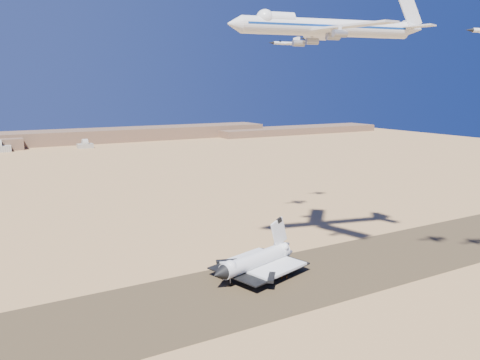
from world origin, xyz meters
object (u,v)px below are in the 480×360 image
shuttle (256,262)px  crew_c (282,278)px  chase_jet_c (285,43)px  carrier_747 (321,27)px  chase_jet_d (314,39)px  crew_b (284,274)px  crew_a (287,277)px

shuttle → crew_c: bearing=-67.1°
crew_c → chase_jet_c: 114.02m
carrier_747 → chase_jet_c: size_ratio=4.96×
chase_jet_c → shuttle: bearing=-127.2°
carrier_747 → crew_c: (-18.89, -3.85, -96.17)m
shuttle → chase_jet_d: (70.31, 56.18, 94.81)m
shuttle → chase_jet_d: chase_jet_d is taller
crew_b → crew_a: bearing=143.4°
carrier_747 → crew_b: (-16.07, -1.56, -96.22)m
crew_a → crew_c: (-2.26, 0.21, 0.00)m
crew_b → carrier_747: bearing=-108.6°
crew_a → carrier_747: bearing=-55.4°
crew_c → carrier_747: bearing=-143.6°
crew_a → shuttle: bearing=67.4°
chase_jet_d → carrier_747: bearing=-106.4°
crew_c → chase_jet_d: bearing=-109.5°
crew_c → shuttle: bearing=-26.0°
shuttle → chase_jet_d: size_ratio=3.23×
shuttle → crew_a: 13.64m
shuttle → chase_jet_c: 108.72m
shuttle → crew_b: shuttle is taller
crew_a → chase_jet_c: (33.29, 52.22, 95.03)m
carrier_747 → chase_jet_d: 75.47m
crew_a → crew_c: same height
shuttle → chase_jet_d: 130.73m
crew_b → crew_c: (-2.81, -2.29, 0.05)m
carrier_747 → crew_a: size_ratio=49.32×
chase_jet_d → chase_jet_c: bearing=-135.7°
chase_jet_c → crew_c: bearing=-117.2°
crew_c → chase_jet_c: (35.55, 52.01, 95.03)m
chase_jet_c → crew_a: bearing=-115.4°
crew_a → chase_jet_d: size_ratio=0.12×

